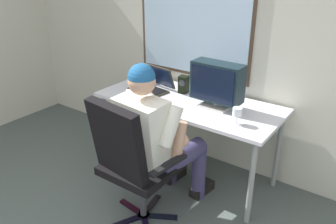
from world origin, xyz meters
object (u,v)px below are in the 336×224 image
office_chair (130,158)px  person_seated (157,136)px  wine_glass (237,113)px  crt_monitor (217,83)px  laptop (153,84)px  desk_speaker (184,84)px  desk (188,107)px

office_chair → person_seated: 0.28m
person_seated → office_chair: bearing=-96.1°
wine_glass → crt_monitor: bearing=145.8°
office_chair → laptop: (-0.46, 0.85, 0.21)m
person_seated → desk_speaker: (-0.21, 0.68, 0.17)m
crt_monitor → desk: bearing=-178.1°
office_chair → person_seated: bearing=83.9°
desk_speaker → desk: bearing=-44.5°
office_chair → desk_speaker: (-0.18, 0.95, 0.23)m
person_seated → wine_glass: person_seated is taller
desk → crt_monitor: 0.38m
office_chair → desk_speaker: size_ratio=6.52×
person_seated → desk_speaker: bearing=107.4°
person_seated → laptop: bearing=130.2°
desk → laptop: bearing=174.9°
office_chair → laptop: bearing=118.2°
office_chair → crt_monitor: size_ratio=2.43×
desk_speaker → laptop: bearing=-160.0°
wine_glass → desk_speaker: bearing=155.1°
crt_monitor → wine_glass: crt_monitor is taller
desk → wine_glass: (0.54, -0.18, 0.16)m
person_seated → wine_glass: 0.62m
person_seated → desk_speaker: person_seated is taller
office_chair → desk_speaker: 1.00m
crt_monitor → wine_glass: (0.28, -0.19, -0.12)m
office_chair → crt_monitor: (0.22, 0.83, 0.37)m
person_seated → desk_speaker: 0.73m
desk → person_seated: bearing=-82.3°
desk → wine_glass: size_ratio=12.39×
person_seated → crt_monitor: bearing=70.9°
wine_glass → desk_speaker: (-0.68, 0.32, -0.01)m
person_seated → crt_monitor: 0.66m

